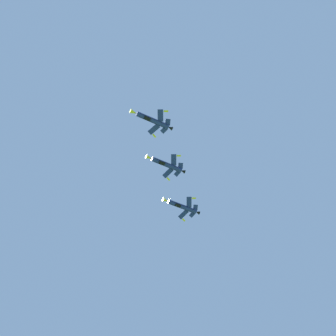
% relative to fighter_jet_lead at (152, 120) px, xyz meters
% --- Properties ---
extents(fighter_jet_lead, '(12.81, 12.11, 5.02)m').
position_rel_fighter_jet_lead_xyz_m(fighter_jet_lead, '(0.00, 0.00, 0.00)').
color(fighter_jet_lead, navy).
extents(fighter_jet_left_wing, '(12.81, 11.92, 5.40)m').
position_rel_fighter_jet_lead_xyz_m(fighter_jet_left_wing, '(-0.25, 20.28, 0.02)').
color(fighter_jet_left_wing, navy).
extents(fighter_jet_right_wing, '(12.81, 11.95, 5.34)m').
position_rel_fighter_jet_lead_xyz_m(fighter_jet_right_wing, '(1.11, 39.24, -3.52)').
color(fighter_jet_right_wing, navy).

